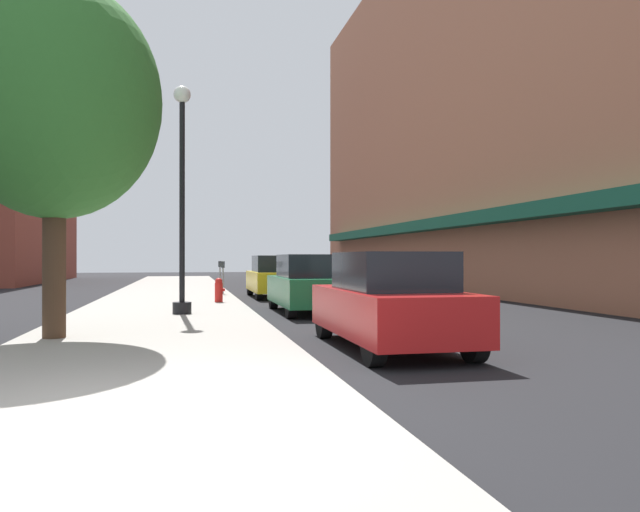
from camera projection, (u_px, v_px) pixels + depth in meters
ground_plane at (274, 297)px, 24.11m from camera, size 90.00×90.00×0.00m
sidewalk_slab at (171, 296)px, 24.22m from camera, size 4.80×50.00×0.12m
building_right_brick at (481, 103)px, 30.41m from camera, size 6.80×40.00×18.72m
building_far_background at (3, 151)px, 39.47m from camera, size 6.80×18.00×17.08m
lamppost at (182, 195)px, 15.75m from camera, size 0.48×0.48×5.90m
fire_hydrant at (219, 290)px, 19.94m from camera, size 0.33×0.26×0.79m
parking_meter_near at (220, 272)px, 26.79m from camera, size 0.14×0.09×1.31m
parking_meter_far at (223, 273)px, 24.58m from camera, size 0.14×0.09×1.31m
tree_near at (54, 100)px, 10.99m from camera, size 3.78×3.78×6.50m
car_red at (390, 302)px, 10.40m from camera, size 1.80×4.30×1.66m
car_green at (309, 285)px, 17.29m from camera, size 1.80×4.30×1.66m
car_yellow at (274, 277)px, 24.10m from camera, size 1.80×4.30×1.66m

